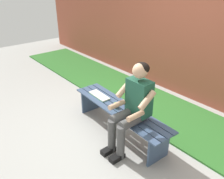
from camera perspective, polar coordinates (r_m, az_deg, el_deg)
The scene contains 7 objects.
ground_plane at distance 4.09m, azimuth -19.32°, elevation -8.36°, with size 10.00×7.00×0.04m, color #9E9E99.
grass_strip at distance 4.32m, azimuth 11.69°, elevation -4.82°, with size 9.00×1.25×0.03m, color #2D6B28.
brick_wall at distance 4.87m, azimuth 15.37°, elevation 12.81°, with size 9.50×0.24×2.28m, color #9E4C38.
bench_near at distance 3.52m, azimuth 1.88°, elevation -5.82°, with size 1.87×0.51×0.43m.
person_seated at distance 3.06m, azimuth 5.08°, elevation -3.82°, with size 0.50×0.69×1.24m.
apple at distance 3.45m, azimuth 1.01°, elevation -3.83°, with size 0.09×0.09×0.09m, color #72B738.
book_open at distance 3.79m, azimuth -3.15°, elevation -1.51°, with size 0.42×0.18×0.02m.
Camera 1 is at (-2.21, 2.00, 2.22)m, focal length 37.01 mm.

